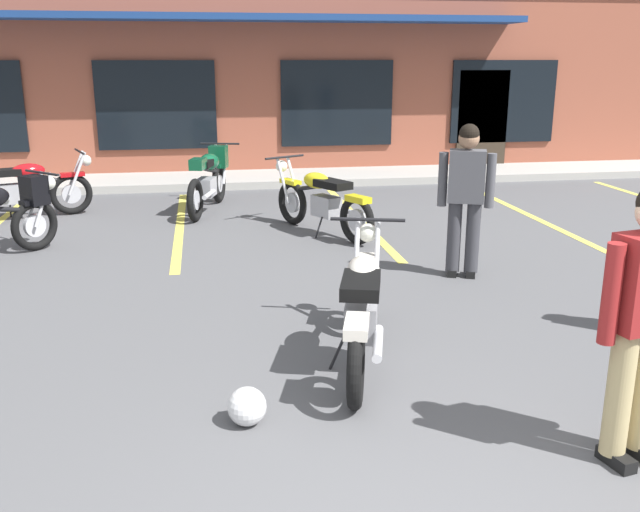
% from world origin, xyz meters
% --- Properties ---
extents(ground_plane, '(80.00, 80.00, 0.00)m').
position_xyz_m(ground_plane, '(0.00, 3.68, 0.00)').
color(ground_plane, '#515154').
extents(sidewalk_kerb, '(22.00, 1.80, 0.14)m').
position_xyz_m(sidewalk_kerb, '(0.00, 11.37, 0.07)').
color(sidewalk_kerb, '#A8A59E').
rests_on(sidewalk_kerb, ground_plane).
extents(brick_storefront_building, '(17.95, 7.09, 3.87)m').
position_xyz_m(brick_storefront_building, '(0.00, 15.07, 1.94)').
color(brick_storefront_building, brown).
rests_on(brick_storefront_building, ground_plane).
extents(painted_stall_lines, '(13.37, 4.80, 0.01)m').
position_xyz_m(painted_stall_lines, '(-0.00, 7.77, 0.00)').
color(painted_stall_lines, '#DBCC4C').
rests_on(painted_stall_lines, ground_plane).
extents(motorcycle_foreground_classic, '(0.90, 2.06, 0.98)m').
position_xyz_m(motorcycle_foreground_classic, '(0.22, 2.77, 0.46)').
color(motorcycle_foreground_classic, black).
rests_on(motorcycle_foreground_classic, ground_plane).
extents(motorcycle_red_sportbike, '(2.03, 1.02, 0.98)m').
position_xyz_m(motorcycle_red_sportbike, '(-3.63, 8.60, 0.46)').
color(motorcycle_red_sportbike, black).
rests_on(motorcycle_red_sportbike, ground_plane).
extents(motorcycle_silver_naked, '(1.25, 1.92, 0.98)m').
position_xyz_m(motorcycle_silver_naked, '(0.62, 6.99, 0.46)').
color(motorcycle_silver_naked, black).
rests_on(motorcycle_silver_naked, ground_plane).
extents(motorcycle_blue_standard, '(0.89, 2.06, 0.98)m').
position_xyz_m(motorcycle_blue_standard, '(-0.87, 8.82, 0.53)').
color(motorcycle_blue_standard, black).
rests_on(motorcycle_blue_standard, ground_plane).
extents(person_in_black_shirt, '(0.60, 0.37, 1.68)m').
position_xyz_m(person_in_black_shirt, '(1.81, 4.77, 0.95)').
color(person_in_black_shirt, black).
rests_on(person_in_black_shirt, ground_plane).
extents(helmet_on_pavement, '(0.26, 0.26, 0.26)m').
position_xyz_m(helmet_on_pavement, '(-0.75, 1.92, 0.13)').
color(helmet_on_pavement, silver).
rests_on(helmet_on_pavement, ground_plane).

